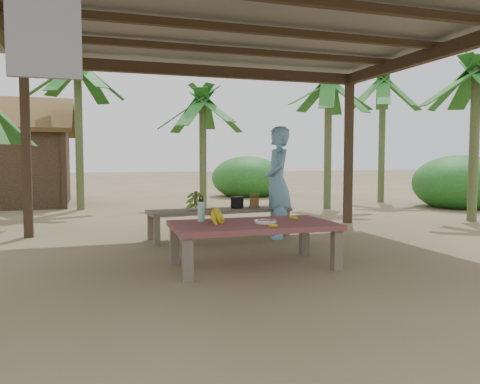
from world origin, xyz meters
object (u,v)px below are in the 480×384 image
object	(u,v)px
plate	(265,222)
cooking_pot	(237,203)
water_flask	(201,211)
bench	(220,212)
work_table	(253,228)
woman	(278,182)
ripe_banana_bunch	(211,215)

from	to	relation	value
plate	cooking_pot	size ratio (longest dim) A/B	1.22
plate	water_flask	xyz separation A→B (m)	(-0.65, 0.35, 0.11)
cooking_pot	bench	bearing A→B (deg)	-176.99
bench	cooking_pot	distance (m)	0.31
plate	water_flask	world-z (taller)	water_flask
work_table	plate	world-z (taller)	plate
cooking_pot	water_flask	bearing A→B (deg)	-119.04
plate	woman	bearing A→B (deg)	64.23
work_table	bench	world-z (taller)	work_table
bench	plate	bearing A→B (deg)	-95.81
bench	woman	size ratio (longest dim) A/B	1.31
bench	plate	size ratio (longest dim) A/B	9.09
bench	ripe_banana_bunch	size ratio (longest dim) A/B	7.66
ripe_banana_bunch	water_flask	world-z (taller)	water_flask
water_flask	woman	size ratio (longest dim) A/B	0.17
work_table	cooking_pot	bearing A→B (deg)	78.56
bench	work_table	bearing A→B (deg)	-99.17
water_flask	cooking_pot	size ratio (longest dim) A/B	1.47
water_flask	cooking_pot	xyz separation A→B (m)	(0.96, 1.73, -0.09)
work_table	ripe_banana_bunch	size ratio (longest dim) A/B	6.18
work_table	ripe_banana_bunch	bearing A→B (deg)	167.23
water_flask	cooking_pot	bearing A→B (deg)	60.96
work_table	water_flask	size ratio (longest dim) A/B	6.08
plate	cooking_pot	world-z (taller)	cooking_pot
work_table	ripe_banana_bunch	world-z (taller)	ripe_banana_bunch
water_flask	woman	xyz separation A→B (m)	(1.53, 1.47, 0.23)
ripe_banana_bunch	water_flask	distance (m)	0.18
plate	cooking_pot	distance (m)	2.11
bench	ripe_banana_bunch	world-z (taller)	ripe_banana_bunch
cooking_pot	ripe_banana_bunch	bearing A→B (deg)	-115.13
work_table	bench	distance (m)	1.99
work_table	bench	xyz separation A→B (m)	(0.15, 1.99, -0.04)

